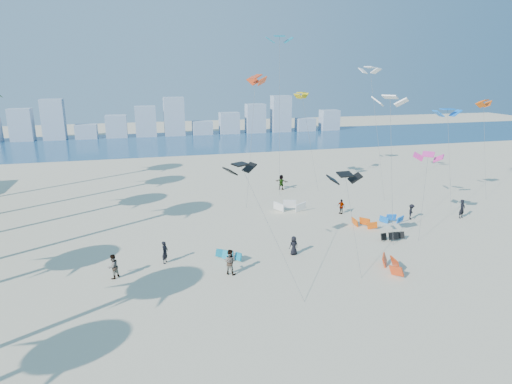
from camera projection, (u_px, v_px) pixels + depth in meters
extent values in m
plane|color=beige|center=(279.00, 368.00, 21.76)|extent=(220.00, 220.00, 0.00)
plane|color=navy|center=(172.00, 142.00, 88.88)|extent=(220.00, 220.00, 0.00)
imported|color=black|center=(165.00, 252.00, 33.32)|extent=(0.68, 0.76, 1.74)
imported|color=gray|center=(230.00, 262.00, 31.50)|extent=(1.16, 1.11, 1.88)
imported|color=black|center=(294.00, 246.00, 34.85)|extent=(0.82, 0.61, 1.53)
imported|color=gray|center=(341.00, 206.00, 44.81)|extent=(0.75, 0.97, 1.53)
imported|color=black|center=(411.00, 212.00, 43.11)|extent=(1.09, 1.12, 1.54)
imported|color=gray|center=(281.00, 182.00, 53.86)|extent=(1.64, 1.54, 1.84)
imported|color=black|center=(462.00, 209.00, 43.44)|extent=(0.80, 0.65, 1.89)
imported|color=gray|center=(113.00, 267.00, 30.86)|extent=(1.09, 1.09, 1.78)
cylinder|color=#595959|center=(271.00, 230.00, 29.26)|extent=(2.84, 5.87, 7.89)
cylinder|color=#595959|center=(392.00, 169.00, 37.99)|extent=(1.78, 5.22, 11.89)
cylinder|color=#595959|center=(449.00, 162.00, 44.70)|extent=(0.59, 3.20, 10.35)
cylinder|color=#595959|center=(251.00, 142.00, 46.90)|extent=(1.97, 3.56, 13.50)
cylinder|color=#595959|center=(310.00, 143.00, 52.65)|extent=(1.66, 2.43, 11.60)
cylinder|color=#595959|center=(424.00, 196.00, 38.79)|extent=(2.47, 3.28, 6.87)
cylinder|color=#595959|center=(279.00, 116.00, 51.54)|extent=(1.15, 4.40, 18.01)
cylinder|color=#595959|center=(485.00, 150.00, 50.50)|extent=(1.04, 3.59, 10.73)
cylinder|color=#595959|center=(353.00, 225.00, 31.84)|extent=(0.04, 3.52, 6.75)
cylinder|color=#595959|center=(377.00, 134.00, 49.75)|extent=(0.37, 4.76, 14.48)
cube|color=#9EADBF|center=(21.00, 125.00, 90.15)|extent=(4.40, 3.00, 6.60)
cube|color=#9EADBF|center=(53.00, 120.00, 91.41)|extent=(4.40, 3.00, 8.40)
cube|color=#9EADBF|center=(86.00, 132.00, 93.64)|extent=(4.40, 3.00, 3.00)
cube|color=#9EADBF|center=(116.00, 126.00, 94.90)|extent=(4.40, 3.00, 4.80)
cube|color=#9EADBF|center=(146.00, 121.00, 96.16)|extent=(4.40, 3.00, 6.60)
cube|color=#9EADBF|center=(174.00, 116.00, 97.42)|extent=(4.40, 3.00, 8.40)
cube|color=#9EADBF|center=(202.00, 128.00, 99.65)|extent=(4.40, 3.00, 3.00)
cube|color=#9EADBF|center=(229.00, 123.00, 100.91)|extent=(4.40, 3.00, 4.80)
cube|color=#9EADBF|center=(255.00, 118.00, 102.17)|extent=(4.40, 3.00, 6.60)
cube|color=#9EADBF|center=(281.00, 114.00, 103.43)|extent=(4.40, 3.00, 8.40)
cube|color=#9EADBF|center=(305.00, 124.00, 105.66)|extent=(4.40, 3.00, 3.00)
cube|color=#9EADBF|center=(329.00, 120.00, 106.92)|extent=(4.40, 3.00, 4.80)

